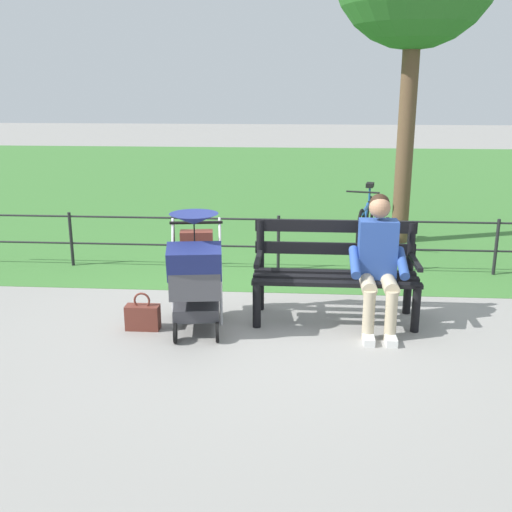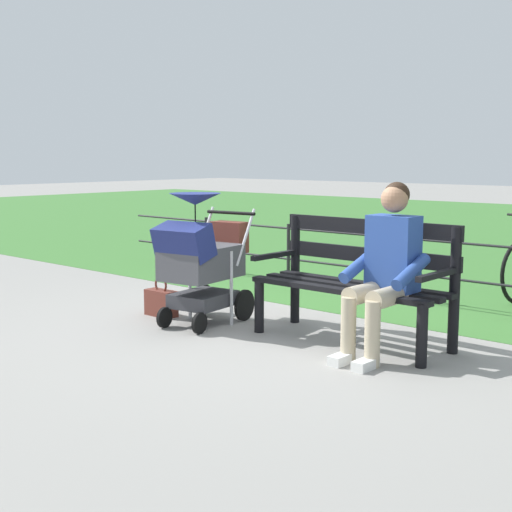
{
  "view_description": "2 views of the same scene",
  "coord_description": "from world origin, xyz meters",
  "px_view_note": "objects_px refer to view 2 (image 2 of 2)",
  "views": [
    {
      "loc": [
        -0.26,
        5.64,
        2.27
      ],
      "look_at": [
        0.16,
        -0.04,
        0.64
      ],
      "focal_mm": 42.65,
      "sensor_mm": 36.0,
      "label": 1
    },
    {
      "loc": [
        -3.65,
        4.54,
        1.46
      ],
      "look_at": [
        0.14,
        0.24,
        0.65
      ],
      "focal_mm": 49.54,
      "sensor_mm": 36.0,
      "label": 2
    }
  ],
  "objects_px": {
    "park_bench": "(357,275)",
    "handbag": "(161,302)",
    "stroller": "(201,257)",
    "person_on_bench": "(385,265)"
  },
  "relations": [
    {
      "from": "person_on_bench",
      "to": "handbag",
      "type": "height_order",
      "value": "person_on_bench"
    },
    {
      "from": "stroller",
      "to": "handbag",
      "type": "bearing_deg",
      "value": 1.33
    },
    {
      "from": "person_on_bench",
      "to": "stroller",
      "type": "relative_size",
      "value": 1.11
    },
    {
      "from": "stroller",
      "to": "park_bench",
      "type": "bearing_deg",
      "value": -161.52
    },
    {
      "from": "person_on_bench",
      "to": "stroller",
      "type": "distance_m",
      "value": 1.71
    },
    {
      "from": "stroller",
      "to": "handbag",
      "type": "distance_m",
      "value": 0.7
    },
    {
      "from": "park_bench",
      "to": "stroller",
      "type": "distance_m",
      "value": 1.38
    },
    {
      "from": "park_bench",
      "to": "handbag",
      "type": "bearing_deg",
      "value": 13.8
    },
    {
      "from": "park_bench",
      "to": "person_on_bench",
      "type": "height_order",
      "value": "person_on_bench"
    },
    {
      "from": "stroller",
      "to": "handbag",
      "type": "height_order",
      "value": "stroller"
    }
  ]
}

